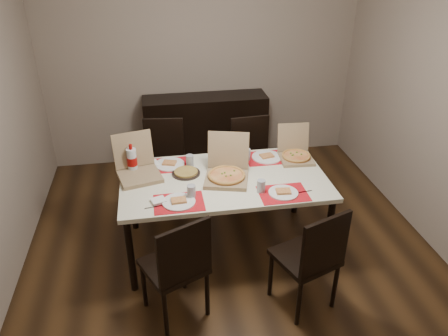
{
  "coord_description": "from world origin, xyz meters",
  "views": [
    {
      "loc": [
        -0.62,
        -3.21,
        2.67
      ],
      "look_at": [
        -0.06,
        0.07,
        0.85
      ],
      "focal_mm": 35.0,
      "sensor_mm": 36.0,
      "label": 1
    }
  ],
  "objects": [
    {
      "name": "napkin_loose",
      "position": [
        0.06,
        0.01,
        0.76
      ],
      "size": [
        0.16,
        0.16,
        0.02
      ],
      "primitive_type": "cube",
      "rotation": [
        0.0,
        0.0,
        0.79
      ],
      "color": "white",
      "rests_on": "dining_table"
    },
    {
      "name": "chair_far_left",
      "position": [
        -0.55,
        0.98,
        0.51
      ],
      "size": [
        0.47,
        0.47,
        0.93
      ],
      "color": "black",
      "rests_on": "ground"
    },
    {
      "name": "setting_far_left",
      "position": [
        -0.49,
        0.38,
        0.77
      ],
      "size": [
        0.49,
        0.3,
        0.11
      ],
      "color": "red",
      "rests_on": "dining_table"
    },
    {
      "name": "chair_near_right",
      "position": [
        0.46,
        -0.8,
        0.51
      ],
      "size": [
        0.54,
        0.54,
        0.93
      ],
      "color": "black",
      "rests_on": "ground"
    },
    {
      "name": "chair_near_left",
      "position": [
        -0.54,
        -0.73,
        0.51
      ],
      "size": [
        0.56,
        0.56,
        0.93
      ],
      "color": "black",
      "rests_on": "ground"
    },
    {
      "name": "sideboard",
      "position": [
        0.0,
        1.78,
        0.45
      ],
      "size": [
        1.5,
        0.4,
        0.9
      ],
      "primitive_type": "cube",
      "color": "black",
      "rests_on": "ground"
    },
    {
      "name": "pizza_box_right",
      "position": [
        0.67,
        0.32,
        0.8
      ],
      "size": [
        0.32,
        0.35,
        0.3
      ],
      "color": "#8A714F",
      "rests_on": "dining_table"
    },
    {
      "name": "pizza_box_center",
      "position": [
        -0.04,
        0.06,
        0.81
      ],
      "size": [
        0.46,
        0.48,
        0.37
      ],
      "color": "#8A714F",
      "rests_on": "dining_table"
    },
    {
      "name": "setting_far_right",
      "position": [
        0.36,
        0.38,
        0.77
      ],
      "size": [
        0.45,
        0.3,
        0.11
      ],
      "color": "red",
      "rests_on": "dining_table"
    },
    {
      "name": "pizza_box_left",
      "position": [
        -0.8,
        0.24,
        0.81
      ],
      "size": [
        0.43,
        0.46,
        0.35
      ],
      "color": "#8A714F",
      "rests_on": "dining_table"
    },
    {
      "name": "dip_bowl",
      "position": [
        -0.03,
        0.29,
        0.77
      ],
      "size": [
        0.16,
        0.16,
        0.03
      ],
      "primitive_type": "imported",
      "rotation": [
        0.0,
        0.0,
        -0.21
      ],
      "color": "white",
      "rests_on": "dining_table"
    },
    {
      "name": "dining_table",
      "position": [
        -0.06,
        0.07,
        0.68
      ],
      "size": [
        1.8,
        1.0,
        0.75
      ],
      "color": "beige",
      "rests_on": "ground"
    },
    {
      "name": "setting_near_left",
      "position": [
        -0.47,
        -0.24,
        0.77
      ],
      "size": [
        0.47,
        0.3,
        0.11
      ],
      "color": "red",
      "rests_on": "dining_table"
    },
    {
      "name": "ground",
      "position": [
        0.0,
        0.0,
        -0.01
      ],
      "size": [
        3.8,
        4.0,
        0.02
      ],
      "primitive_type": "cube",
      "color": "#3E2713",
      "rests_on": "ground"
    },
    {
      "name": "soda_bottle",
      "position": [
        -0.85,
        0.32,
        0.86
      ],
      "size": [
        0.09,
        0.09,
        0.27
      ],
      "color": "silver",
      "rests_on": "dining_table"
    },
    {
      "name": "faina_plate",
      "position": [
        -0.38,
        0.2,
        0.76
      ],
      "size": [
        0.25,
        0.25,
        0.03
      ],
      "color": "black",
      "rests_on": "dining_table"
    },
    {
      "name": "setting_near_right",
      "position": [
        0.33,
        -0.25,
        0.77
      ],
      "size": [
        0.46,
        0.3,
        0.11
      ],
      "color": "red",
      "rests_on": "dining_table"
    },
    {
      "name": "chair_far_right",
      "position": [
        0.39,
        0.87,
        0.51
      ],
      "size": [
        0.45,
        0.45,
        0.93
      ],
      "color": "black",
      "rests_on": "ground"
    },
    {
      "name": "room_walls",
      "position": [
        0.0,
        0.43,
        1.73
      ],
      "size": [
        3.84,
        4.02,
        2.62
      ],
      "color": "gray",
      "rests_on": "ground"
    }
  ]
}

